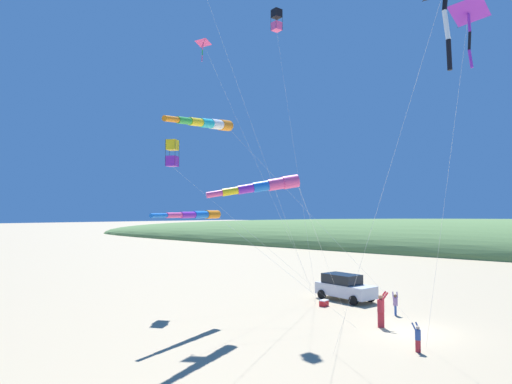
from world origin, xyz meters
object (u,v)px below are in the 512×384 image
object	(u,v)px
person_adult_flyer	(381,308)
kite_delta_rainbow_low_near	(467,14)
person_child_grey_jacket	(395,303)
kite_windsock_green_low_center	(266,186)
person_child_green_jacket	(418,336)
cooler_box	(324,303)
kite_windsock_striped_overhead	(197,215)
kite_box_checkered_midright	(172,153)
parked_car	(344,287)
kite_box_black_fish_shape	(277,21)
kite_delta_magenta_far_left	(204,46)
kite_windsock_white_trailing	(209,124)

from	to	relation	value
person_adult_flyer	kite_delta_rainbow_low_near	size ratio (longest dim) A/B	0.14
person_child_grey_jacket	kite_windsock_green_low_center	size ratio (longest dim) A/B	0.11
person_child_green_jacket	kite_windsock_green_low_center	bearing A→B (deg)	-28.51
cooler_box	kite_windsock_striped_overhead	distance (m)	10.95
person_child_green_jacket	kite_delta_rainbow_low_near	bearing A→B (deg)	51.01
kite_box_checkered_midright	kite_windsock_striped_overhead	bearing A→B (deg)	64.65
person_child_grey_jacket	kite_windsock_green_low_center	distance (m)	14.45
cooler_box	kite_box_checkered_midright	size ratio (longest dim) A/B	0.05
parked_car	kite_windsock_green_low_center	world-z (taller)	kite_windsock_green_low_center
kite_box_black_fish_shape	kite_box_checkered_midright	distance (m)	11.84
kite_box_black_fish_shape	kite_delta_rainbow_low_near	xyz separation A→B (m)	(6.48, 14.08, -5.95)
person_child_green_jacket	kite_delta_magenta_far_left	bearing A→B (deg)	-89.48
kite_box_black_fish_shape	kite_windsock_white_trailing	bearing A→B (deg)	1.21
cooler_box	kite_windsock_green_low_center	size ratio (longest dim) A/B	0.05
cooler_box	person_adult_flyer	bearing A→B (deg)	62.29
person_child_grey_jacket	person_adult_flyer	bearing A→B (deg)	10.12
kite_delta_rainbow_low_near	kite_windsock_striped_overhead	distance (m)	16.61
kite_delta_magenta_far_left	kite_windsock_striped_overhead	world-z (taller)	kite_delta_magenta_far_left
kite_windsock_green_low_center	person_child_grey_jacket	bearing A→B (deg)	-179.08
kite_box_checkered_midright	kite_windsock_striped_overhead	xyz separation A→B (m)	(2.56, 5.40, -4.33)
cooler_box	person_adult_flyer	distance (m)	6.13
cooler_box	person_adult_flyer	size ratio (longest dim) A/B	0.32
kite_delta_rainbow_low_near	person_child_green_jacket	bearing A→B (deg)	-128.99
kite_box_checkered_midright	person_child_grey_jacket	bearing A→B (deg)	116.04
kite_box_black_fish_shape	kite_delta_magenta_far_left	world-z (taller)	kite_box_black_fish_shape
person_child_grey_jacket	kite_box_checkered_midright	distance (m)	17.81
kite_delta_magenta_far_left	parked_car	bearing A→B (deg)	147.73
kite_box_checkered_midright	person_child_green_jacket	bearing A→B (deg)	90.56
person_child_green_jacket	kite_windsock_striped_overhead	size ratio (longest dim) A/B	0.15
parked_car	kite_windsock_striped_overhead	bearing A→B (deg)	-16.10
person_child_green_jacket	kite_windsock_green_low_center	size ratio (longest dim) A/B	0.10
kite_box_checkered_midright	kite_delta_magenta_far_left	xyz separation A→B (m)	(-0.04, 3.16, 6.94)
parked_car	kite_windsock_green_low_center	bearing A→B (deg)	18.10
kite_windsock_green_low_center	kite_box_black_fish_shape	xyz separation A→B (m)	(-10.53, -7.53, 12.41)
person_adult_flyer	kite_windsock_green_low_center	world-z (taller)	kite_windsock_green_low_center
cooler_box	person_child_green_jacket	bearing A→B (deg)	55.37
kite_box_checkered_midright	kite_delta_magenta_far_left	distance (m)	7.63
kite_box_checkered_midright	kite_windsock_striped_overhead	size ratio (longest dim) A/B	1.33
parked_car	kite_delta_rainbow_low_near	bearing A→B (deg)	46.11
person_adult_flyer	cooler_box	bearing A→B (deg)	-117.71
cooler_box	kite_windsock_striped_overhead	bearing A→B (deg)	-20.52
person_child_green_jacket	kite_box_checkered_midright	xyz separation A→B (m)	(0.17, -17.14, 9.78)
kite_windsock_green_low_center	person_child_green_jacket	bearing A→B (deg)	151.49
kite_delta_magenta_far_left	cooler_box	bearing A→B (deg)	137.71
kite_windsock_green_low_center	kite_delta_magenta_far_left	bearing A→B (deg)	-121.36
parked_car	kite_delta_rainbow_low_near	xyz separation A→B (m)	(11.05, 11.48, 12.83)
person_child_grey_jacket	kite_windsock_white_trailing	world-z (taller)	kite_windsock_white_trailing
person_adult_flyer	kite_box_black_fish_shape	distance (m)	20.30
parked_car	kite_box_checkered_midright	size ratio (longest dim) A/B	0.40
kite_delta_magenta_far_left	kite_windsock_striped_overhead	distance (m)	11.78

